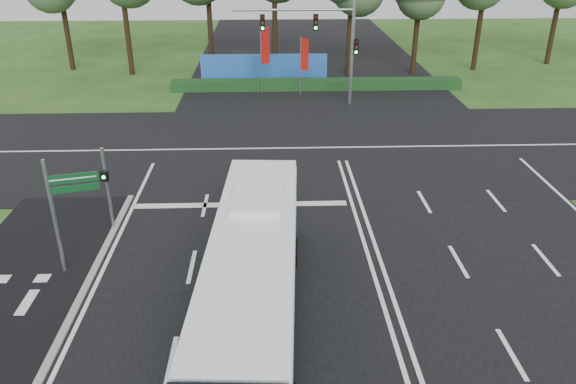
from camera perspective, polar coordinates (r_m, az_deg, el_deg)
The scene contains 12 objects.
ground at distance 21.20m, azimuth 8.37°, elevation -7.26°, with size 120.00×120.00×0.00m, color #264E1A.
road_main at distance 21.19m, azimuth 8.37°, elevation -7.21°, with size 20.00×120.00×0.04m, color black.
road_cross at distance 31.83m, azimuth 4.75°, elevation 4.50°, with size 120.00×14.00×0.05m, color black.
kerb_strip at distance 19.48m, azimuth -21.32°, elevation -12.06°, with size 0.25×18.00×0.12m, color gray.
city_bus at distance 17.20m, azimuth -3.53°, elevation -8.62°, with size 3.19×12.15×3.45m.
pedestrian_signal at distance 23.54m, azimuth -17.92°, elevation 0.57°, with size 0.33×0.42×3.56m.
street_sign at distance 20.77m, azimuth -21.92°, elevation -1.06°, with size 1.67×0.49×4.39m.
banner_flag_left at distance 42.00m, azimuth -2.44°, elevation 14.21°, with size 0.68×0.33×4.92m.
banner_flag_mid at distance 41.30m, azimuth 1.60°, elevation 13.47°, with size 0.59×0.28×4.27m.
traffic_light_gantry at distance 38.80m, azimuth 3.88°, elevation 15.45°, with size 8.41×0.28×7.00m.
hedge at distance 43.58m, azimuth 2.92°, elevation 10.85°, with size 22.00×1.20×0.80m, color #163D1A.
blue_hoarding at distance 45.68m, azimuth -2.45°, elevation 12.44°, with size 10.00×0.30×2.20m, color blue.
Camera 1 is at (-3.69, -17.52, 11.36)m, focal length 35.00 mm.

